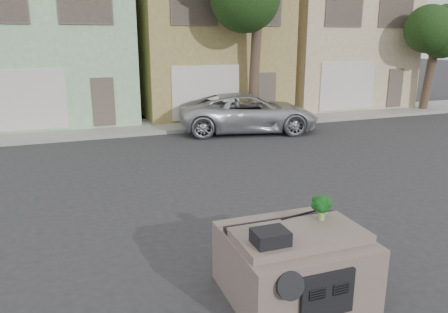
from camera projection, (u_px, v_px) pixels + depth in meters
ground_plane at (225, 220)px, 9.50m from camera, size 120.00×120.00×0.00m
sidewalk at (142, 127)px, 18.99m from camera, size 40.00×3.00×0.15m
townhouse_mint at (49, 39)px, 20.47m from camera, size 7.20×8.20×7.55m
townhouse_tan at (201, 39)px, 22.96m from camera, size 7.20×8.20×7.55m
townhouse_beige at (324, 38)px, 25.44m from camera, size 7.20×8.20×7.55m
silver_pickup at (248, 131)px, 18.43m from camera, size 6.22×3.87×1.61m
tree_near at (255, 28)px, 18.91m from camera, size 4.40×4.00×8.50m
tree_far at (432, 54)px, 22.55m from camera, size 3.20×3.00×6.00m
car_dashboard at (293, 261)px, 6.63m from camera, size 2.00×1.80×1.12m
instrument_hump at (270, 237)px, 5.95m from camera, size 0.48×0.38×0.20m
wiper_arm at (299, 215)px, 6.92m from camera, size 0.69×0.15×0.02m
broccoli at (322, 208)px, 6.72m from camera, size 0.33×0.33×0.40m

